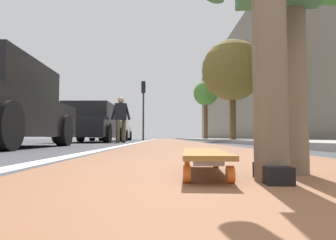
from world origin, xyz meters
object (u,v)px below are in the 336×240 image
(traffic_light, at_px, (143,99))
(street_tree_mid, at_px, (232,71))
(parked_car_mid, at_px, (92,124))
(parked_car_far, at_px, (112,129))
(skateboard, at_px, (204,155))
(pedestrian_distant, at_px, (121,117))
(street_tree_far, at_px, (206,94))

(traffic_light, xyz_separation_m, street_tree_mid, (-6.67, -4.62, 0.52))
(parked_car_mid, relative_size, parked_car_far, 1.03)
(skateboard, xyz_separation_m, pedestrian_distant, (9.27, 1.69, 0.84))
(parked_car_mid, bearing_deg, pedestrian_distant, -131.54)
(parked_car_mid, distance_m, pedestrian_distant, 1.73)
(parked_car_far, bearing_deg, street_tree_mid, -120.52)
(parked_car_far, height_order, street_tree_mid, street_tree_mid)
(skateboard, bearing_deg, street_tree_mid, -14.10)
(parked_car_mid, relative_size, street_tree_far, 0.99)
(street_tree_far, xyz_separation_m, pedestrian_distant, (-11.81, 4.81, -2.54))
(street_tree_far, relative_size, pedestrian_distant, 2.74)
(traffic_light, bearing_deg, skateboard, -175.52)
(traffic_light, xyz_separation_m, pedestrian_distant, (-9.81, 0.20, -1.89))
(parked_car_mid, height_order, street_tree_mid, street_tree_mid)
(parked_car_mid, bearing_deg, traffic_light, -9.67)
(parked_car_far, bearing_deg, street_tree_far, -51.42)
(traffic_light, relative_size, street_tree_far, 0.91)
(street_tree_mid, distance_m, street_tree_far, 8.66)
(parked_car_mid, bearing_deg, street_tree_far, -29.73)
(skateboard, bearing_deg, parked_car_far, 10.97)
(skateboard, xyz_separation_m, street_tree_mid, (12.42, -3.12, 3.26))
(parked_car_far, distance_m, street_tree_mid, 7.72)
(traffic_light, bearing_deg, parked_car_mid, 170.33)
(traffic_light, xyz_separation_m, street_tree_far, (1.99, -4.62, 0.65))
(traffic_light, height_order, street_tree_far, street_tree_far)
(parked_car_mid, height_order, street_tree_far, street_tree_far)
(traffic_light, height_order, pedestrian_distant, traffic_light)
(street_tree_mid, bearing_deg, traffic_light, 34.70)
(parked_car_far, relative_size, street_tree_far, 0.96)
(parked_car_far, distance_m, traffic_light, 4.01)
(skateboard, height_order, street_tree_mid, street_tree_mid)
(parked_car_mid, xyz_separation_m, traffic_light, (8.68, -1.48, 2.10))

